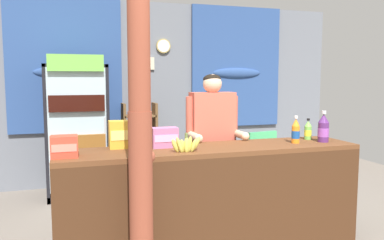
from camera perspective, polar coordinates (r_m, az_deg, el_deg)
ground_plane at (r=4.29m, az=1.42°, el=-14.70°), size 7.92×7.92×0.00m
back_wall_curtained at (r=5.82m, az=-4.67°, el=4.49°), size 5.50×0.22×2.63m
stall_counter at (r=3.35m, az=3.60°, el=-10.45°), size 2.63×0.56×0.93m
timber_post at (r=2.70m, az=-7.69°, el=0.12°), size 0.19×0.17×2.60m
drink_fridge at (r=5.16m, az=-16.58°, el=0.00°), size 0.77×0.63×1.81m
bottle_shelf_rack at (r=5.51m, az=-7.72°, el=-3.43°), size 0.48×0.28×1.18m
plastic_lawn_chair at (r=5.11m, az=9.46°, el=-5.62°), size 0.51×0.51×0.86m
shopkeeper at (r=3.90m, az=3.03°, el=-1.71°), size 0.55×0.42×1.57m
soda_bottle_grape_soda at (r=3.82m, az=18.82°, el=-1.22°), size 0.10×0.10×0.29m
soda_bottle_cola at (r=3.15m, az=-8.63°, el=-3.16°), size 0.06×0.06×0.20m
soda_bottle_orange_soda at (r=3.67m, az=15.05°, el=-1.65°), size 0.07×0.07×0.25m
soda_bottle_lime_soda at (r=3.93m, az=16.74°, el=-1.50°), size 0.07×0.07×0.21m
snack_box_crackers at (r=3.07m, az=-18.33°, el=-3.72°), size 0.20×0.16×0.16m
snack_box_wafer at (r=3.34m, az=-4.07°, el=-2.58°), size 0.22×0.13×0.17m
snack_box_choco_powder at (r=3.34m, az=-10.40°, el=-2.10°), size 0.21×0.13×0.24m
banana_bunch at (r=3.12m, az=-0.83°, el=-3.69°), size 0.27×0.06×0.16m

